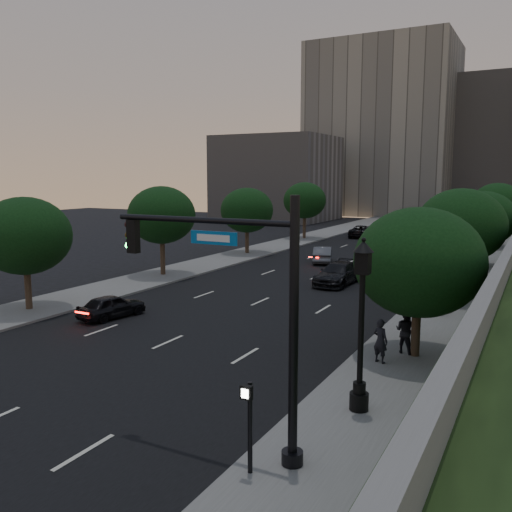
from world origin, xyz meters
The scene contains 27 objects.
ground centered at (0.00, 0.00, 0.00)m, with size 160.00×160.00×0.00m, color black.
road_surface centered at (0.00, 30.00, 0.01)m, with size 16.00×140.00×0.02m, color black.
sidewalk_right centered at (10.25, 30.00, 0.07)m, with size 4.50×140.00×0.15m, color slate.
sidewalk_left centered at (-10.25, 30.00, 0.07)m, with size 4.50×140.00×0.15m, color slate.
office_block_left centered at (-14.00, 92.00, 16.00)m, with size 26.00×20.00×32.00m, color gray.
office_block_mid centered at (6.00, 102.00, 13.00)m, with size 22.00×18.00×26.00m, color gray.
office_block_filler centered at (-26.00, 70.00, 7.00)m, with size 18.00×16.00×14.00m, color gray.
tree_right_a centered at (10.30, 8.00, 4.02)m, with size 5.20×5.20×6.24m.
tree_right_b centered at (10.30, 20.00, 4.52)m, with size 5.20×5.20×6.74m.
tree_right_c centered at (10.30, 33.00, 4.02)m, with size 5.20×5.20×6.24m.
tree_right_d centered at (10.30, 47.00, 4.52)m, with size 5.20×5.20×6.74m.
tree_right_e centered at (10.30, 62.00, 4.02)m, with size 5.20×5.20×6.24m.
tree_left_a centered at (-10.30, 6.00, 4.21)m, with size 5.00×5.00×6.34m.
tree_left_b centered at (-10.30, 18.00, 4.58)m, with size 5.00×5.00×6.71m.
tree_left_c centered at (-10.30, 31.00, 4.21)m, with size 5.00×5.00×6.34m.
tree_left_d centered at (-10.30, 45.00, 4.58)m, with size 5.00×5.00×6.71m.
traffic_signal_mast centered at (8.24, -2.11, 3.67)m, with size 5.68×0.56×7.00m.
street_lamp centered at (9.85, 1.85, 2.63)m, with size 0.64×0.64×5.62m.
pedestrian_signal centered at (8.57, -3.02, 1.57)m, with size 0.30×0.33×2.50m.
sedan_near_left centered at (-5.23, 7.07, 0.64)m, with size 1.50×3.73×1.27m, color black.
sedan_mid_left centered at (-2.04, 29.58, 0.71)m, with size 1.51×4.32×1.42m, color #52545A.
sedan_far_left centered at (-4.88, 50.09, 0.74)m, with size 2.44×5.30×1.47m, color black.
sedan_near_right centered at (2.32, 21.17, 0.76)m, with size 2.12×5.22×1.51m, color black.
sedan_far_right centered at (4.49, 35.33, 0.81)m, with size 1.91×4.75×1.62m, color #4F5155.
pedestrian_a centered at (9.26, 6.48, 1.03)m, with size 0.64×0.42×1.76m, color black.
pedestrian_b centered at (9.86, 8.14, 1.08)m, with size 0.91×0.71×1.86m, color black.
pedestrian_c centered at (9.99, 15.25, 0.99)m, with size 0.99×0.41×1.69m, color black.
Camera 1 is at (14.58, -13.95, 7.45)m, focal length 38.00 mm.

